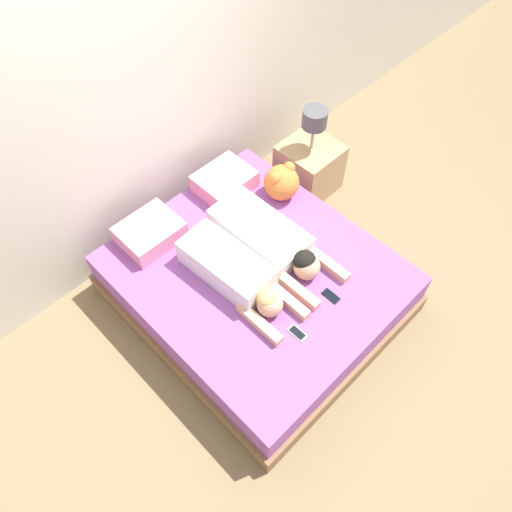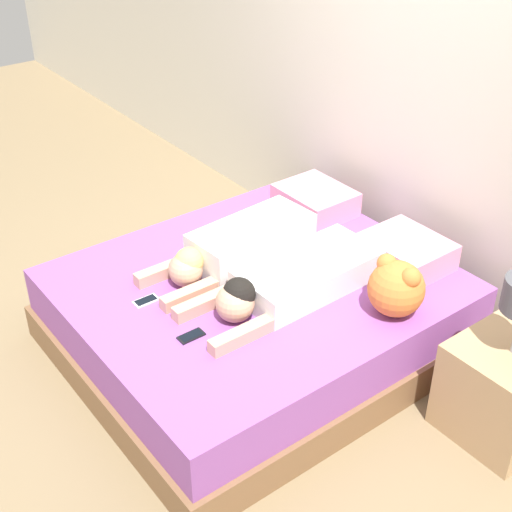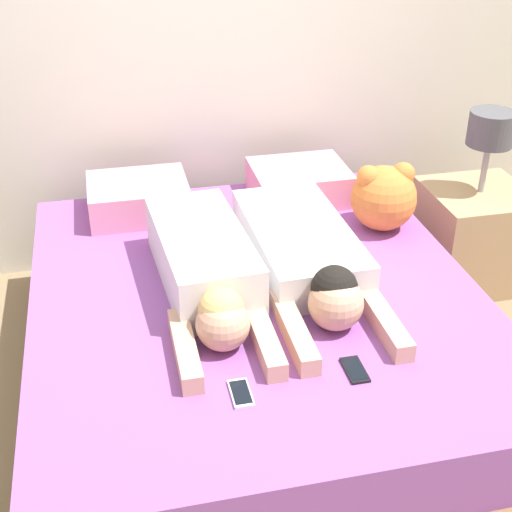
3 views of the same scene
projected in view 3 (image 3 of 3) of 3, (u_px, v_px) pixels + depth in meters
ground_plane at (256, 381)px, 3.00m from camera, size 12.00×12.00×0.00m
wall_back at (201, 7)px, 3.33m from camera, size 12.00×0.06×2.60m
bed at (256, 337)px, 2.89m from camera, size 1.78×2.03×0.46m
pillow_head_left at (138, 198)px, 3.30m from camera, size 0.45×0.37×0.16m
pillow_head_right at (299, 182)px, 3.45m from camera, size 0.45×0.37×0.16m
person_left at (206, 270)px, 2.70m from camera, size 0.37×1.04×0.22m
person_right at (307, 257)px, 2.82m from camera, size 0.40×1.14×0.23m
cell_phone_left at (241, 393)px, 2.24m from camera, size 0.06×0.13×0.01m
cell_phone_right at (355, 370)px, 2.34m from camera, size 0.06×0.13×0.01m
plush_toy at (384, 196)px, 3.14m from camera, size 0.29×0.29×0.31m
nightstand at (474, 230)px, 3.57m from camera, size 0.49×0.49×0.90m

